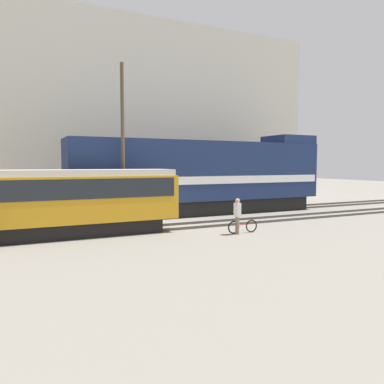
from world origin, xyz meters
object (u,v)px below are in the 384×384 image
(utility_pole_center, at_px, (123,145))
(streetcar, at_px, (40,199))
(person, at_px, (237,212))
(bicycle, at_px, (243,227))
(freight_locomotive, at_px, (203,176))

(utility_pole_center, bearing_deg, streetcar, -153.97)
(person, bearing_deg, utility_pole_center, 128.90)
(person, bearing_deg, streetcar, 160.86)
(bicycle, relative_size, utility_pole_center, 0.18)
(person, bearing_deg, freight_locomotive, 74.85)
(bicycle, height_order, person, person)
(freight_locomotive, distance_m, streetcar, 11.50)
(bicycle, xyz_separation_m, person, (-0.40, -0.13, 0.74))
(freight_locomotive, distance_m, utility_pole_center, 6.79)
(freight_locomotive, xyz_separation_m, bicycle, (-1.59, -7.21, -2.25))
(streetcar, distance_m, person, 9.16)
(freight_locomotive, xyz_separation_m, utility_pole_center, (-6.16, -2.18, 1.87))
(bicycle, distance_m, utility_pole_center, 7.95)
(bicycle, bearing_deg, streetcar, 162.43)
(person, bearing_deg, bicycle, 18.48)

